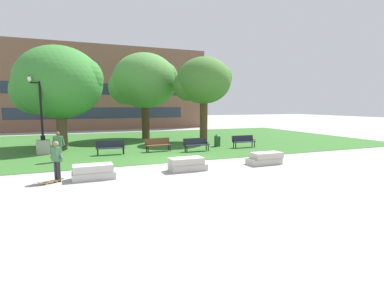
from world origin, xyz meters
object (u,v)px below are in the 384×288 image
Objects in this scene: concrete_block_center at (93,172)px; concrete_block_left at (187,164)px; skateboard at (51,181)px; person_bystander_near_lawn at (58,145)px; lamp_post_right at (43,138)px; concrete_block_right at (265,159)px; park_bench_near_right at (110,147)px; park_bench_far_left at (243,141)px; park_bench_near_left at (158,144)px; person_skateboarder at (57,159)px; trash_bin at (217,140)px; park_bench_far_right at (196,144)px.

concrete_block_left is at bearing 0.82° from concrete_block_center.
skateboard is 5.04m from person_bystander_near_lawn.
concrete_block_left is 10.79m from lamp_post_right.
park_bench_near_right is (-7.44, 6.30, 0.23)m from concrete_block_right.
park_bench_near_right is at bearing 177.64° from park_bench_far_left.
park_bench_near_left reaches higher than concrete_block_center.
park_bench_far_left is (9.70, -0.40, 0.00)m from park_bench_near_right.
concrete_block_center is 0.99× the size of park_bench_far_left.
park_bench_near_right reaches higher than concrete_block_right.
concrete_block_right is 1.11× the size of person_bystander_near_lawn.
person_skateboarder is (-1.43, 0.15, 0.66)m from concrete_block_center.
trash_bin is at bearing 139.70° from park_bench_far_left.
person_skateboarder is at bearing -148.06° from park_bench_far_right.
park_bench_near_left is 1.07× the size of person_bystander_near_lawn.
skateboard is 9.17m from park_bench_near_left.
park_bench_near_left is 2.65m from park_bench_far_right.
trash_bin reaches higher than park_bench_far_left.
skateboard is at bearing -155.08° from park_bench_far_left.
park_bench_far_left is 12.75m from person_bystander_near_lawn.
skateboard is at bearing -134.18° from park_bench_near_left.
concrete_block_center is 7.98m from park_bench_near_left.
park_bench_far_left is at bearing 27.66° from concrete_block_center.
trash_bin is 11.42m from person_bystander_near_lawn.
lamp_post_right is at bearing 130.21° from concrete_block_left.
park_bench_near_left is 6.52m from park_bench_far_left.
person_bystander_near_lawn reaches higher than park_bench_far_left.
concrete_block_center is at bearing -179.18° from concrete_block_left.
person_skateboarder is 0.34× the size of lamp_post_right.
lamp_post_right is (-0.87, 8.41, 0.97)m from skateboard.
park_bench_near_right is 8.21m from trash_bin.
person_bystander_near_lawn is (-0.09, 4.69, 0.02)m from person_skateboarder.
trash_bin is at bearing 8.23° from park_bench_near_left.
concrete_block_center is 1.71m from skateboard.
skateboard is 7.14m from park_bench_near_right.
concrete_block_center is at bearing -103.32° from park_bench_near_right.
lamp_post_right is (-13.74, 2.42, 0.51)m from park_bench_far_left.
park_bench_far_left is 1.89× the size of trash_bin.
park_bench_far_left is at bearing -5.18° from park_bench_near_left.
trash_bin is at bearing 32.36° from person_skateboarder.
park_bench_near_left is at bearing 53.95° from concrete_block_center.
concrete_block_left is 4.53m from concrete_block_right.
park_bench_near_right and park_bench_far_left have the same top height.
concrete_block_left is at bearing -117.05° from park_bench_far_right.
concrete_block_center is 1.05× the size of person_bystander_near_lawn.
person_bystander_near_lawn is at bearing 141.05° from concrete_block_left.
lamp_post_right is at bearing 97.88° from person_skateboarder.
park_bench_far_right is at bearing -15.91° from lamp_post_right.
lamp_post_right is at bearing 95.90° from skateboard.
park_bench_far_right is at bearing 4.41° from person_bystander_near_lawn.
concrete_block_center is 1.81× the size of skateboard.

